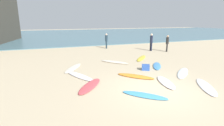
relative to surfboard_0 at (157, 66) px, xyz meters
The scene contains 17 objects.
ground_plane 4.21m from the surfboard_0, 125.16° to the right, with size 120.00×120.00×0.00m, color #C6B28E.
ocean_water 30.93m from the surfboard_0, 94.49° to the left, with size 120.00×40.00×0.08m, color slate.
surfboard_0 is the anchor object (origin of this frame).
surfboard_1 5.30m from the surfboard_0, behind, with size 0.52×2.40×0.08m, color silver.
surfboard_2 3.19m from the surfboard_0, 117.46° to the right, with size 0.56×1.92×0.09m, color white.
surfboard_3 5.48m from the surfboard_0, 158.86° to the right, with size 0.59×2.11×0.09m, color #E24B51.
surfboard_4 2.82m from the surfboard_0, 148.99° to the right, with size 0.58×2.08×0.09m, color orange.
surfboard_5 5.60m from the surfboard_0, 164.83° to the left, with size 0.55×2.42×0.07m, color silver.
surfboard_6 3.09m from the surfboard_0, 137.75° to the left, with size 0.57×2.27×0.09m, color #F7E6CE.
surfboard_7 2.55m from the surfboard_0, 83.83° to the left, with size 0.49×2.49×0.08m, color yellow.
surfboard_8 4.97m from the surfboard_0, 130.73° to the right, with size 0.50×1.90×0.07m, color #4499D3.
surfboard_9 1.93m from the surfboard_0, 75.17° to the right, with size 0.53×2.45×0.07m, color white.
surfboard_10 3.95m from the surfboard_0, 90.97° to the right, with size 0.56×2.28×0.06m, color white.
beachgoer_near 8.69m from the surfboard_0, 94.51° to the left, with size 0.33×0.34×1.66m.
beachgoer_mid 6.41m from the surfboard_0, 60.56° to the left, with size 0.31×0.34×1.76m.
beachgoer_far 6.35m from the surfboard_0, 46.26° to the left, with size 0.39×0.39×1.63m.
beach_cooler 1.26m from the surfboard_0, 158.71° to the right, with size 0.47×0.43×0.33m, color #2D56B2.
Camera 1 is at (-4.36, -5.90, 3.00)m, focal length 27.26 mm.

